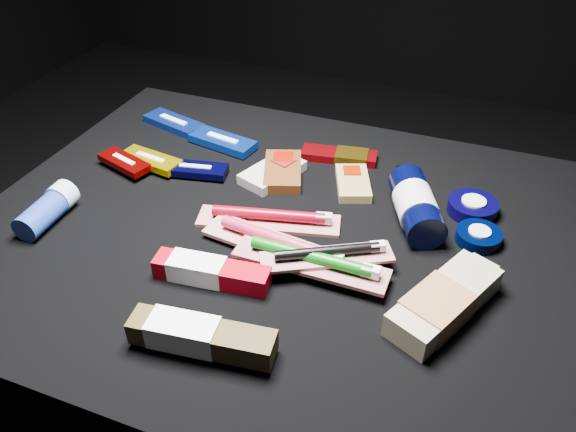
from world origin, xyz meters
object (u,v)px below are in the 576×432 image
(bodywash_bottle, at_px, (443,303))
(deodorant_stick, at_px, (48,210))
(lotion_bottle, at_px, (416,205))
(toothpaste_carton_red, at_px, (207,271))

(bodywash_bottle, xyz_separation_m, deodorant_stick, (-0.63, -0.02, 0.00))
(lotion_bottle, height_order, bodywash_bottle, lotion_bottle)
(deodorant_stick, bearing_deg, toothpaste_carton_red, -8.38)
(lotion_bottle, bearing_deg, deodorant_stick, 177.59)
(deodorant_stick, height_order, toothpaste_carton_red, deodorant_stick)
(lotion_bottle, xyz_separation_m, deodorant_stick, (-0.56, -0.21, -0.01))
(lotion_bottle, xyz_separation_m, bodywash_bottle, (0.07, -0.19, -0.01))
(lotion_bottle, distance_m, deodorant_stick, 0.60)
(bodywash_bottle, height_order, deodorant_stick, deodorant_stick)
(lotion_bottle, distance_m, toothpaste_carton_red, 0.35)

